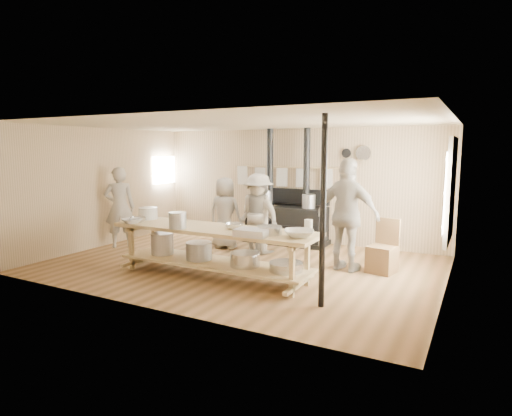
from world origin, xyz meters
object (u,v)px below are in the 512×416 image
at_px(stove, 287,220).
at_px(prep_table, 213,247).
at_px(cook_by_window, 258,214).
at_px(chair, 382,257).
at_px(roasting_pan, 252,233).
at_px(cook_left, 258,213).
at_px(cook_right, 348,215).
at_px(cook_center, 225,213).
at_px(cook_far_left, 120,207).

distance_m(stove, prep_table, 3.02).
bearing_deg(stove, cook_by_window, -94.97).
xyz_separation_m(chair, roasting_pan, (-1.53, -1.95, 0.63)).
xyz_separation_m(cook_left, chair, (2.62, -0.32, -0.54)).
bearing_deg(cook_by_window, cook_right, 6.24).
relative_size(chair, roasting_pan, 1.92).
relative_size(stove, cook_center, 1.69).
bearing_deg(cook_far_left, cook_by_window, 155.00).
distance_m(prep_table, cook_left, 1.97).
height_order(chair, roasting_pan, roasting_pan).
distance_m(cook_center, roasting_pan, 2.94).
xyz_separation_m(prep_table, roasting_pan, (0.92, -0.33, 0.38)).
bearing_deg(prep_table, roasting_pan, -19.80).
relative_size(prep_table, cook_far_left, 2.04).
xyz_separation_m(prep_table, cook_by_window, (-0.10, 1.83, 0.30)).
bearing_deg(cook_far_left, cook_left, 157.44).
height_order(cook_left, chair, cook_left).
bearing_deg(chair, prep_table, -134.07).
xyz_separation_m(cook_right, cook_by_window, (-1.96, 0.39, -0.17)).
bearing_deg(cook_left, chair, -173.50).
relative_size(cook_far_left, chair, 1.88).
xyz_separation_m(stove, cook_center, (-0.97, -1.09, 0.25)).
bearing_deg(cook_by_window, chair, 12.89).
bearing_deg(cook_center, roasting_pan, 125.41).
distance_m(cook_right, roasting_pan, 2.01).
height_order(cook_far_left, cook_center, cook_far_left).
relative_size(prep_table, cook_right, 1.80).
distance_m(cook_far_left, cook_left, 3.05).
relative_size(cook_center, cook_by_window, 0.94).
xyz_separation_m(cook_center, roasting_pan, (1.89, -2.26, 0.13)).
bearing_deg(prep_table, chair, 33.50).
relative_size(cook_right, roasting_pan, 4.07).
bearing_deg(roasting_pan, chair, 51.85).
relative_size(cook_left, chair, 1.74).
relative_size(cook_center, roasting_pan, 3.15).
bearing_deg(stove, cook_center, -131.66).
height_order(stove, cook_left, stove).
height_order(prep_table, cook_right, cook_right).
distance_m(stove, cook_far_left, 3.71).
bearing_deg(cook_center, chair, 170.42).
bearing_deg(stove, roasting_pan, -74.72).
bearing_deg(cook_by_window, stove, 102.49).
distance_m(chair, roasting_pan, 2.56).
distance_m(cook_far_left, cook_by_window, 3.08).
height_order(cook_right, roasting_pan, cook_right).
relative_size(cook_far_left, cook_left, 1.08).
height_order(prep_table, roasting_pan, roasting_pan).
bearing_deg(roasting_pan, cook_right, 61.81).
distance_m(cook_right, cook_by_window, 2.01).
height_order(cook_center, chair, cook_center).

